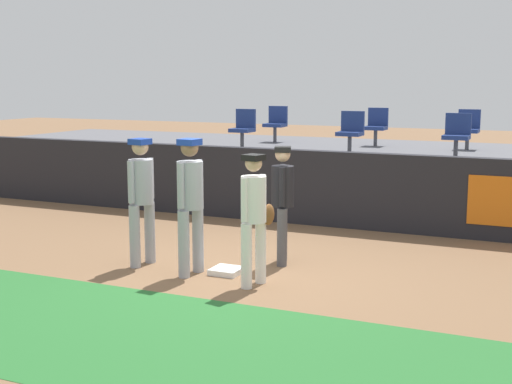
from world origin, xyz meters
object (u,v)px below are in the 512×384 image
(seat_front_center, at_px, (351,130))
(seat_front_right, at_px, (457,133))
(seat_back_right, at_px, (468,127))
(player_umpire, at_px, (282,196))
(seat_back_center, at_px, (377,125))
(first_base, at_px, (227,271))
(player_coach_visitor, at_px, (141,192))
(seat_back_left, at_px, (276,122))
(player_runner_visitor, at_px, (190,197))
(seat_front_left, at_px, (243,127))
(player_fielder_home, at_px, (254,211))

(seat_front_center, distance_m, seat_front_right, 2.05)
(seat_back_right, height_order, seat_front_right, same)
(player_umpire, relative_size, seat_back_right, 2.04)
(player_umpire, distance_m, seat_front_center, 4.32)
(seat_back_center, bearing_deg, player_umpire, -88.12)
(first_base, distance_m, seat_front_center, 5.35)
(player_umpire, bearing_deg, seat_back_right, 143.28)
(first_base, relative_size, player_coach_visitor, 0.22)
(seat_back_right, relative_size, seat_back_left, 1.00)
(first_base, height_order, seat_back_right, seat_back_right)
(player_runner_visitor, height_order, seat_back_left, seat_back_left)
(player_runner_visitor, distance_m, seat_front_left, 5.61)
(seat_front_left, height_order, seat_front_center, same)
(seat_back_right, height_order, seat_back_left, same)
(seat_back_right, height_order, seat_back_center, same)
(player_coach_visitor, xyz_separation_m, seat_back_right, (3.58, 6.96, 0.60))
(player_coach_visitor, relative_size, seat_front_right, 2.18)
(first_base, xyz_separation_m, seat_back_left, (-2.12, 6.89, 1.63))
(player_runner_visitor, height_order, seat_front_center, seat_front_center)
(first_base, bearing_deg, seat_back_left, 107.08)
(player_umpire, xyz_separation_m, seat_back_center, (-0.20, 6.06, 0.67))
(seat_front_right, bearing_deg, player_umpire, -112.89)
(player_umpire, bearing_deg, seat_front_left, -168.88)
(player_coach_visitor, distance_m, seat_back_center, 7.17)
(first_base, bearing_deg, player_runner_visitor, -152.13)
(player_runner_visitor, distance_m, seat_front_center, 5.39)
(player_coach_visitor, relative_size, seat_back_left, 2.18)
(first_base, distance_m, player_fielder_home, 1.17)
(seat_back_center, bearing_deg, player_runner_visitor, -95.81)
(player_fielder_home, height_order, seat_front_right, seat_front_right)
(player_umpire, distance_m, seat_back_left, 6.63)
(player_fielder_home, distance_m, player_coach_visitor, 1.92)
(seat_front_left, relative_size, seat_back_right, 1.00)
(seat_front_left, bearing_deg, seat_back_left, 89.80)
(seat_front_center, bearing_deg, player_umpire, -86.57)
(seat_back_right, bearing_deg, seat_front_right, -89.00)
(player_coach_visitor, xyz_separation_m, seat_front_left, (-0.80, 5.16, 0.60))
(seat_front_left, height_order, seat_back_left, same)
(player_coach_visitor, bearing_deg, seat_front_center, 170.83)
(seat_back_left, bearing_deg, seat_back_center, -0.01)
(player_runner_visitor, xyz_separation_m, seat_front_right, (2.72, 5.32, 0.58))
(first_base, relative_size, seat_front_right, 0.48)
(seat_front_left, distance_m, seat_back_left, 1.80)
(first_base, xyz_separation_m, seat_front_right, (2.29, 5.09, 1.63))
(player_coach_visitor, height_order, seat_back_center, seat_back_center)
(seat_back_left, bearing_deg, seat_front_left, -90.20)
(seat_front_right, bearing_deg, seat_back_right, 91.00)
(seat_front_right, bearing_deg, seat_back_center, 137.97)
(seat_back_left, distance_m, seat_front_right, 4.76)
(player_fielder_home, xyz_separation_m, player_umpire, (-0.09, 1.17, -0.00))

